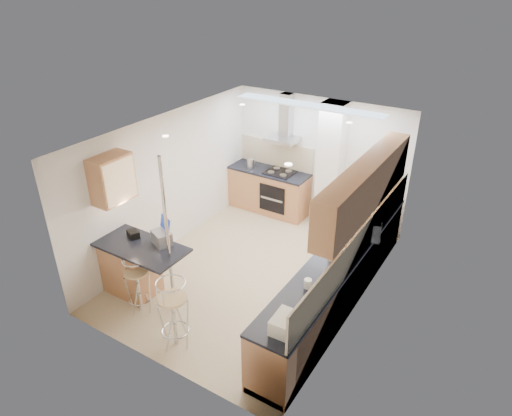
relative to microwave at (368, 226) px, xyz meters
The scene contains 16 objects.
ground 2.09m from the microwave, 156.87° to the right, with size 4.80×4.80×0.00m, color tan.
room_shell 1.44m from the microwave, 166.04° to the right, with size 3.64×4.84×2.51m.
right_counter 0.95m from the microwave, 102.01° to the right, with size 0.63×4.40×0.92m.
back_counter 3.01m from the microwave, 151.78° to the left, with size 1.70×0.63×0.92m.
peninsula 3.56m from the microwave, 142.17° to the right, with size 1.47×0.72×0.94m.
microwave is the anchor object (origin of this frame).
laptop 3.17m from the microwave, 142.45° to the right, with size 0.30×0.23×0.21m, color #A0A3A7.
bag 3.64m from the microwave, 146.28° to the right, with size 0.20×0.14×0.11m, color black.
bar_stool_near 3.62m from the microwave, 136.84° to the right, with size 0.38×0.38×0.93m, color tan, non-canonical shape.
bar_stool_end 3.23m from the microwave, 121.86° to the right, with size 0.43×0.43×1.05m, color tan, non-canonical shape.
jar_a 0.27m from the microwave, 130.50° to the left, with size 0.12×0.12×0.20m, color white.
jar_b 0.33m from the microwave, 111.71° to the right, with size 0.11×0.11×0.14m, color white.
jar_c 0.96m from the microwave, 100.53° to the right, with size 0.14×0.14×0.18m, color #B5A891.
jar_d 1.72m from the microwave, 96.47° to the right, with size 0.10×0.10×0.13m, color white.
bread_bin 2.56m from the microwave, 91.28° to the right, with size 0.29×0.37×0.19m, color white.
kettle 3.24m from the microwave, 156.68° to the left, with size 0.16×0.16×0.21m, color #B1B3B6.
Camera 1 is at (3.41, -5.43, 4.63)m, focal length 32.00 mm.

